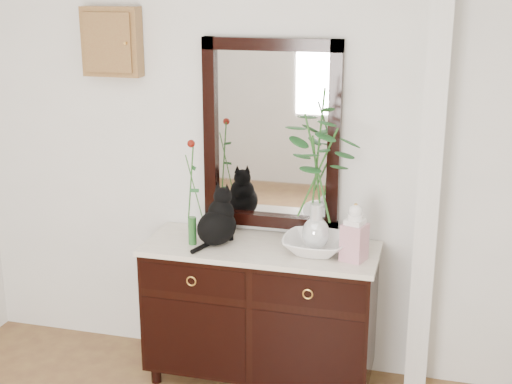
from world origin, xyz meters
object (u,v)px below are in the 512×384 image
(cat, at_px, (217,216))
(ginger_jar, at_px, (355,232))
(sideboard, at_px, (260,307))
(lotus_bowl, at_px, (315,245))

(cat, height_order, ginger_jar, cat)
(cat, xyz_separation_m, ginger_jar, (0.79, -0.05, -0.00))
(sideboard, relative_size, lotus_bowl, 3.68)
(cat, xyz_separation_m, lotus_bowl, (0.57, 0.01, -0.12))
(cat, relative_size, lotus_bowl, 0.90)
(ginger_jar, bearing_deg, cat, 176.57)
(lotus_bowl, relative_size, ginger_jar, 1.12)
(sideboard, bearing_deg, cat, -175.89)
(cat, bearing_deg, ginger_jar, 14.25)
(cat, bearing_deg, sideboard, 21.78)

